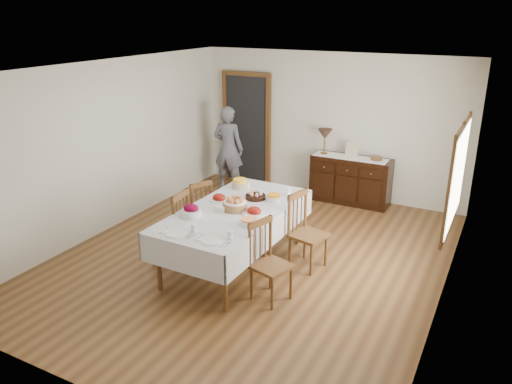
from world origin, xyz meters
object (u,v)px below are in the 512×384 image
at_px(chair_right_far, 305,230).
at_px(person, 228,146).
at_px(table_lamp, 325,135).
at_px(dining_table, 234,216).
at_px(chair_left_far, 197,210).
at_px(chair_left_near, 173,227).
at_px(chair_right_near, 268,261).
at_px(sideboard, 351,180).

bearing_deg(chair_right_far, person, 61.70).
distance_m(chair_right_far, table_lamp, 2.73).
bearing_deg(dining_table, chair_left_far, 154.78).
xyz_separation_m(chair_left_far, table_lamp, (1.04, 2.53, 0.72)).
distance_m(chair_left_near, chair_left_far, 0.79).
distance_m(person, table_lamp, 1.84).
bearing_deg(person, chair_right_far, 133.05).
relative_size(dining_table, chair_right_far, 2.32).
distance_m(chair_right_near, table_lamp, 3.63).
bearing_deg(chair_left_far, chair_left_near, 32.61).
distance_m(chair_left_far, chair_right_near, 1.93).
distance_m(chair_right_far, person, 3.31).
bearing_deg(table_lamp, chair_right_far, -74.67).
xyz_separation_m(chair_left_far, sideboard, (1.55, 2.56, -0.06)).
height_order(sideboard, table_lamp, table_lamp).
relative_size(chair_right_far, table_lamp, 2.24).
bearing_deg(chair_left_near, chair_right_far, 109.38).
bearing_deg(sideboard, chair_left_far, -121.21).
relative_size(chair_left_near, chair_right_near, 1.06).
xyz_separation_m(chair_right_near, chair_right_far, (0.08, 0.96, 0.02)).
height_order(sideboard, person, person).
height_order(chair_right_far, sideboard, chair_right_far).
distance_m(dining_table, chair_left_near, 0.86).
bearing_deg(dining_table, table_lamp, 88.50).
bearing_deg(chair_left_far, chair_right_far, 112.54).
bearing_deg(person, sideboard, -175.53).
relative_size(chair_left_near, table_lamp, 2.27).
bearing_deg(sideboard, person, -169.95).
relative_size(dining_table, chair_right_near, 2.44).
bearing_deg(chair_right_near, chair_right_far, 12.18).
xyz_separation_m(chair_right_near, person, (-2.40, 3.14, 0.37)).
bearing_deg(chair_left_near, table_lamp, 158.84).
distance_m(dining_table, sideboard, 3.10).
height_order(chair_right_near, table_lamp, table_lamp).
distance_m(chair_left_far, table_lamp, 2.83).
bearing_deg(person, chair_right_near, 121.82).
relative_size(dining_table, sideboard, 1.71).
distance_m(chair_right_near, sideboard, 3.54).
bearing_deg(dining_table, chair_right_far, 28.18).
relative_size(chair_left_far, table_lamp, 2.06).
distance_m(chair_left_far, person, 2.31).
height_order(chair_left_near, table_lamp, table_lamp).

